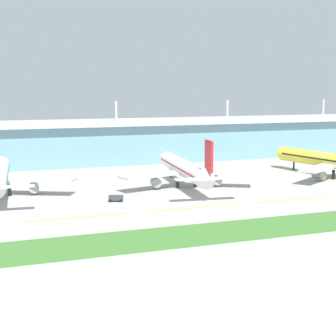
{
  "coord_description": "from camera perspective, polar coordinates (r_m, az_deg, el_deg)",
  "views": [
    {
      "loc": [
        -63.3,
        -143.43,
        34.08
      ],
      "look_at": [
        0.75,
        28.41,
        7.0
      ],
      "focal_mm": 57.5,
      "sensor_mm": 36.0,
      "label": 1
    }
  ],
  "objects": [
    {
      "name": "grass_verge",
      "position": [
        133.91,
        8.58,
        -6.42
      ],
      "size": [
        300.0,
        18.0,
        0.1
      ],
      "primitive_type": "cube",
      "color": "#3D702D",
      "rests_on": "ground"
    },
    {
      "name": "airliner_middle",
      "position": [
        187.25,
        1.84,
        -0.09
      ],
      "size": [
        48.44,
        62.91,
        18.9
      ],
      "color": "white",
      "rests_on": "ground"
    },
    {
      "name": "terminal_building",
      "position": [
        251.81,
        -5.79,
        2.86
      ],
      "size": [
        288.0,
        34.0,
        28.54
      ],
      "color": "#6693A8",
      "rests_on": "ground"
    },
    {
      "name": "pushback_tug",
      "position": [
        164.99,
        -5.54,
        -3.17
      ],
      "size": [
        4.95,
        3.72,
        1.85
      ],
      "color": "#333842",
      "rests_on": "ground"
    },
    {
      "name": "taxiway_stripe_mid_east",
      "position": [
        171.86,
        13.35,
        -3.26
      ],
      "size": [
        28.0,
        0.7,
        0.04
      ],
      "primitive_type": "cube",
      "color": "yellow",
      "rests_on": "ground"
    },
    {
      "name": "taxiway_stripe_centre",
      "position": [
        155.82,
        2.86,
        -4.24
      ],
      "size": [
        28.0,
        0.7,
        0.04
      ],
      "primitive_type": "cube",
      "color": "yellow",
      "rests_on": "ground"
    },
    {
      "name": "ground_plane",
      "position": [
        160.44,
        3.3,
        -3.88
      ],
      "size": [
        600.0,
        600.0,
        0.0
      ],
      "primitive_type": "plane",
      "color": "#A8A59E"
    },
    {
      "name": "taxiway_stripe_mid_west",
      "position": [
        146.07,
        -9.54,
        -5.2
      ],
      "size": [
        28.0,
        0.7,
        0.04
      ],
      "primitive_type": "cube",
      "color": "yellow",
      "rests_on": "ground"
    }
  ]
}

